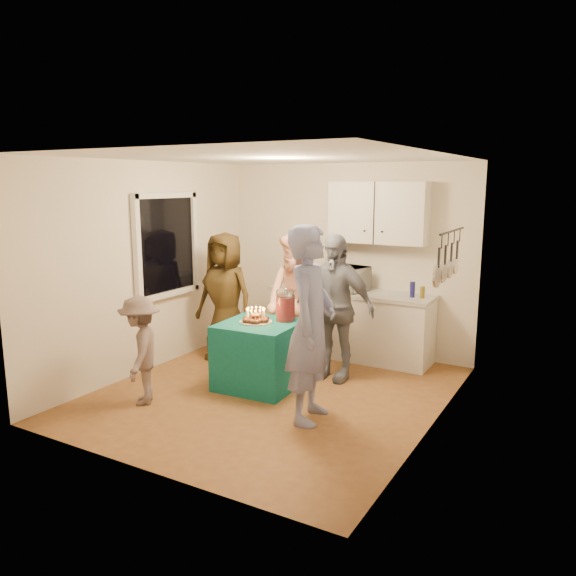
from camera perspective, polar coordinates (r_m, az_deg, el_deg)
The scene contains 19 objects.
floor at distance 6.45m, azimuth -1.57°, elevation -10.60°, with size 4.00×4.00×0.00m, color brown.
ceiling at distance 6.01m, azimuth -1.70°, elevation 13.15°, with size 4.00×4.00×0.00m, color white.
back_wall at distance 7.86m, azimuth 5.98°, elevation 3.02°, with size 3.60×3.60×0.00m, color silver.
left_wall at distance 7.19m, azimuth -13.99°, elevation 2.05°, with size 4.00×4.00×0.00m, color silver.
right_wall at distance 5.40m, azimuth 14.92°, elevation -0.80°, with size 4.00×4.00×0.00m, color silver.
window_night at distance 7.35m, azimuth -12.30°, elevation 4.28°, with size 0.04×1.00×1.20m, color black.
counter at distance 7.67m, azimuth 6.32°, elevation -3.79°, with size 2.20×0.58×0.86m, color white.
countertop at distance 7.57m, azimuth 6.39°, elevation -0.46°, with size 2.24×0.62×0.05m, color beige.
upper_cabinet at distance 7.47m, azimuth 9.15°, elevation 7.56°, with size 1.30×0.30×0.80m, color white.
pot_rack at distance 6.04m, azimuth 16.04°, elevation 3.22°, with size 0.12×1.00×0.60m, color black.
microwave at distance 7.58m, azimuth 5.77°, elevation 1.01°, with size 0.59×0.40×0.33m, color white.
party_table at distance 6.54m, azimuth -2.89°, elevation -6.78°, with size 0.85×0.85×0.76m, color #0E615C.
donut_cake at distance 6.43m, azimuth -3.30°, elevation -2.74°, with size 0.38×0.38×0.18m, color #381C0C, non-canonical shape.
punch_jar at distance 6.48m, azimuth -0.24°, elevation -1.88°, with size 0.22×0.22×0.34m, color red.
man_birthday at distance 5.49m, azimuth 2.34°, elevation -3.74°, with size 0.71×0.47×1.95m, color #7C83B5.
woman_back_left at distance 7.47m, azimuth -6.40°, elevation -0.87°, with size 0.83×0.54×1.70m, color brown.
woman_back_center at distance 6.99m, azimuth 0.76°, elevation -1.45°, with size 0.85×0.66×1.74m, color #FF9685.
woman_back_right at distance 6.71m, azimuth 4.70°, elevation -1.94°, with size 1.03×0.43×1.76m, color black.
child_near_left at distance 6.20m, azimuth -14.76°, elevation -6.14°, with size 0.76×0.44×1.17m, color #5D4C4A.
Camera 1 is at (3.13, -5.13, 2.35)m, focal length 35.00 mm.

